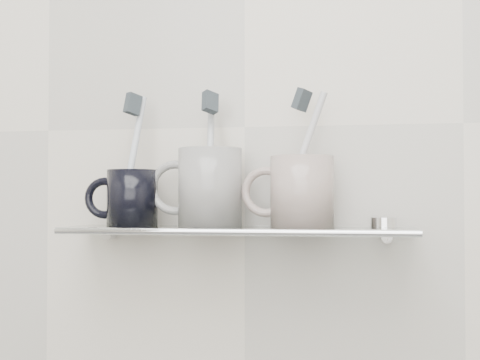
% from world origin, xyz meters
% --- Properties ---
extents(wall_back, '(2.50, 0.00, 2.50)m').
position_xyz_m(wall_back, '(0.00, 1.10, 1.25)').
color(wall_back, beige).
rests_on(wall_back, ground).
extents(shelf_glass, '(0.50, 0.12, 0.01)m').
position_xyz_m(shelf_glass, '(0.00, 1.04, 1.10)').
color(shelf_glass, silver).
rests_on(shelf_glass, wall_back).
extents(shelf_rail, '(0.50, 0.01, 0.01)m').
position_xyz_m(shelf_rail, '(0.00, 0.98, 1.10)').
color(shelf_rail, silver).
rests_on(shelf_rail, shelf_glass).
extents(bracket_left, '(0.02, 0.03, 0.02)m').
position_xyz_m(bracket_left, '(-0.21, 1.09, 1.09)').
color(bracket_left, silver).
rests_on(bracket_left, wall_back).
extents(bracket_right, '(0.02, 0.03, 0.02)m').
position_xyz_m(bracket_right, '(0.21, 1.09, 1.09)').
color(bracket_right, silver).
rests_on(bracket_right, wall_back).
extents(mug_left, '(0.09, 0.09, 0.08)m').
position_xyz_m(mug_left, '(-0.16, 1.04, 1.14)').
color(mug_left, black).
rests_on(mug_left, shelf_glass).
extents(mug_left_handle, '(0.06, 0.01, 0.06)m').
position_xyz_m(mug_left_handle, '(-0.20, 1.04, 1.14)').
color(mug_left_handle, black).
rests_on(mug_left_handle, mug_left).
extents(toothbrush_left, '(0.04, 0.05, 0.19)m').
position_xyz_m(toothbrush_left, '(-0.16, 1.04, 1.20)').
color(toothbrush_left, silver).
rests_on(toothbrush_left, mug_left).
extents(bristles_left, '(0.03, 0.03, 0.03)m').
position_xyz_m(bristles_left, '(-0.16, 1.04, 1.28)').
color(bristles_left, '#2B3338').
rests_on(bristles_left, toothbrush_left).
extents(mug_center, '(0.11, 0.11, 0.11)m').
position_xyz_m(mug_center, '(-0.04, 1.04, 1.16)').
color(mug_center, silver).
rests_on(mug_center, shelf_glass).
extents(mug_center_handle, '(0.08, 0.01, 0.08)m').
position_xyz_m(mug_center_handle, '(-0.09, 1.04, 1.16)').
color(mug_center_handle, silver).
rests_on(mug_center_handle, mug_center).
extents(toothbrush_center, '(0.02, 0.08, 0.18)m').
position_xyz_m(toothbrush_center, '(-0.04, 1.04, 1.20)').
color(toothbrush_center, '#A5ABAE').
rests_on(toothbrush_center, mug_center).
extents(bristles_center, '(0.03, 0.03, 0.04)m').
position_xyz_m(bristles_center, '(-0.04, 1.04, 1.28)').
color(bristles_center, '#2B3338').
rests_on(bristles_center, toothbrush_center).
extents(mug_right, '(0.10, 0.10, 0.10)m').
position_xyz_m(mug_right, '(0.09, 1.04, 1.15)').
color(mug_right, white).
rests_on(mug_right, shelf_glass).
extents(mug_right_handle, '(0.07, 0.01, 0.07)m').
position_xyz_m(mug_right_handle, '(0.04, 1.04, 1.15)').
color(mug_right_handle, white).
rests_on(mug_right_handle, mug_right).
extents(toothbrush_right, '(0.08, 0.02, 0.18)m').
position_xyz_m(toothbrush_right, '(0.09, 1.04, 1.20)').
color(toothbrush_right, silver).
rests_on(toothbrush_right, mug_right).
extents(bristles_right, '(0.03, 0.03, 0.04)m').
position_xyz_m(bristles_right, '(0.09, 1.04, 1.28)').
color(bristles_right, '#2B3338').
rests_on(bristles_right, toothbrush_right).
extents(chrome_cap, '(0.04, 0.04, 0.01)m').
position_xyz_m(chrome_cap, '(0.20, 1.04, 1.11)').
color(chrome_cap, silver).
rests_on(chrome_cap, shelf_glass).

